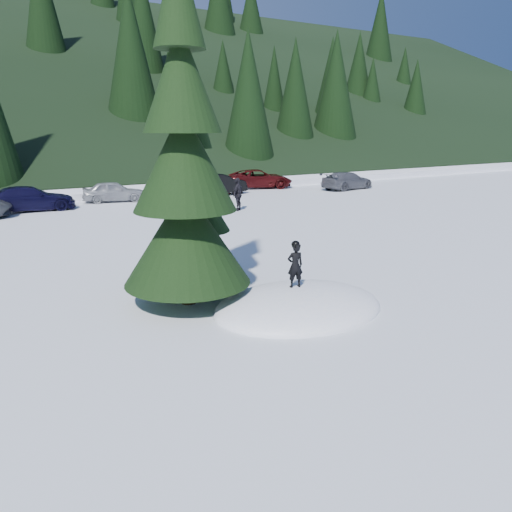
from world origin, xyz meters
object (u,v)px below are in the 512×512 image
adult_1 (238,194)px  car_6 (259,179)px  car_7 (347,181)px  spruce_tall (184,174)px  car_4 (114,191)px  car_5 (216,184)px  spruce_short (199,212)px  adult_0 (218,200)px  child_skier (295,265)px  car_3 (30,199)px

adult_1 → car_6: 10.37m
adult_1 → car_7: (11.46, 4.22, -0.25)m
spruce_tall → car_4: spruce_tall is taller
car_5 → car_7: 9.91m
car_6 → car_7: (5.11, -3.98, -0.05)m
adult_1 → car_4: (-4.82, 6.83, -0.26)m
car_6 → car_4: bearing=116.1°
spruce_tall → car_6: 25.19m
spruce_short → adult_1: size_ratio=3.03×
spruce_tall → spruce_short: spruce_tall is taller
spruce_short → spruce_tall: bearing=-125.5°
car_7 → adult_1: bearing=101.7°
car_6 → car_7: 6.47m
adult_0 → car_5: bearing=-114.5°
adult_1 → car_5: size_ratio=0.40×
spruce_short → car_5: size_ratio=1.20×
car_6 → car_7: size_ratio=1.13×
car_4 → car_5: size_ratio=0.82×
child_skier → car_3: size_ratio=0.25×
car_7 → car_3: bearing=77.4°
spruce_short → car_4: bearing=82.0°
child_skier → adult_0: size_ratio=0.73×
child_skier → car_4: size_ratio=0.31×
spruce_short → child_skier: size_ratio=4.75×
child_skier → car_6: (12.37, 21.88, -0.36)m
spruce_short → adult_0: size_ratio=3.48×
child_skier → car_7: size_ratio=0.26×
adult_0 → car_6: adult_0 is taller
car_6 → child_skier: bearing=169.7°
car_4 → car_5: bearing=-82.5°
child_skier → car_6: bearing=-105.3°
spruce_short → child_skier: spruce_short is taller
adult_0 → car_3: size_ratio=0.34×
car_7 → car_4: bearing=72.4°
child_skier → car_3: 19.75m
child_skier → car_7: child_skier is taller
car_4 → car_5: car_5 is taller
spruce_short → adult_1: spruce_short is taller
spruce_tall → car_3: 18.12m
adult_1 → car_7: adult_1 is taller
car_3 → car_6: (16.00, 2.46, 0.02)m
child_skier → car_7: (17.48, 17.90, -0.41)m
adult_1 → car_3: 11.22m
child_skier → adult_0: bearing=-94.8°
car_7 → child_skier: bearing=127.2°
spruce_short → adult_0: 11.81m
adult_0 → car_4: bearing=-64.2°
car_3 → car_4: car_3 is taller
car_3 → car_7: car_3 is taller
car_4 → adult_1: bearing=-130.7°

